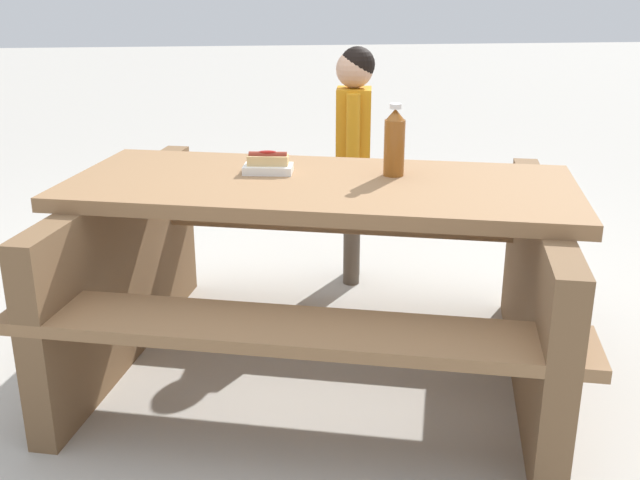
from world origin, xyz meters
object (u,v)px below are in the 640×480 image
object	(u,v)px
picnic_table	(320,260)
soda_bottle	(394,143)
hotdog_tray	(268,165)
child_in_coat	(354,135)

from	to	relation	value
picnic_table	soda_bottle	world-z (taller)	soda_bottle
soda_bottle	hotdog_tray	bearing A→B (deg)	-11.10
picnic_table	hotdog_tray	world-z (taller)	hotdog_tray
soda_bottle	child_in_coat	size ratio (longest dim) A/B	0.23
picnic_table	soda_bottle	bearing A→B (deg)	-170.83
hotdog_tray	child_in_coat	world-z (taller)	child_in_coat
soda_bottle	picnic_table	bearing A→B (deg)	9.17
picnic_table	child_in_coat	distance (m)	0.97
soda_bottle	hotdog_tray	world-z (taller)	soda_bottle
soda_bottle	hotdog_tray	xyz separation A→B (m)	(0.45, -0.09, -0.09)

